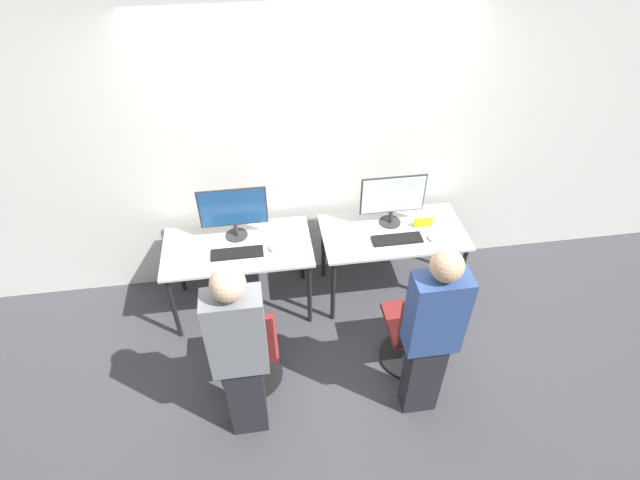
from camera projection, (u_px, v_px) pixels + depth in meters
ground_plane at (322, 323)px, 4.45m from camera, size 20.00×20.00×0.00m
wall_back at (309, 141)px, 4.12m from camera, size 12.00×0.05×2.80m
desk_left at (238, 253)px, 4.20m from camera, size 1.23×0.65×0.72m
monitor_left at (233, 211)px, 4.08m from camera, size 0.56×0.19×0.48m
keyboard_left at (237, 253)px, 4.07m from camera, size 0.43×0.13×0.02m
mouse_left at (273, 248)px, 4.11m from camera, size 0.06×0.09×0.03m
office_chair_left at (249, 351)px, 3.75m from camera, size 0.48×0.48×0.91m
person_left at (239, 353)px, 3.16m from camera, size 0.36×0.21×1.58m
desk_right at (393, 238)px, 4.35m from camera, size 1.23×0.65×0.72m
monitor_right at (393, 198)px, 4.22m from camera, size 0.56×0.19×0.48m
keyboard_right at (397, 239)px, 4.20m from camera, size 0.43×0.13×0.02m
mouse_right at (431, 238)px, 4.21m from camera, size 0.06×0.09×0.03m
office_chair_right at (415, 333)px, 3.89m from camera, size 0.48×0.48×0.91m
person_right at (432, 333)px, 3.30m from camera, size 0.36×0.20×1.56m
placard_right at (423, 222)px, 4.33m from camera, size 0.16×0.03×0.08m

